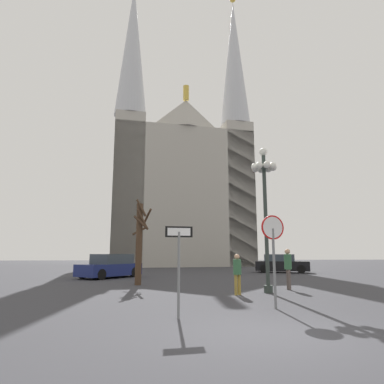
{
  "coord_description": "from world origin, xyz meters",
  "views": [
    {
      "loc": [
        -2.45,
        -7.12,
        1.67
      ],
      "look_at": [
        -0.07,
        17.72,
        6.04
      ],
      "focal_mm": 31.74,
      "sensor_mm": 36.0,
      "label": 1
    }
  ],
  "objects_px": {
    "street_lamp": "(265,193)",
    "parked_car_far_navy": "(110,267)",
    "one_way_arrow_sign": "(179,257)",
    "bare_tree": "(139,240)",
    "pedestrian_standing": "(237,270)",
    "cathedral": "(179,183)",
    "pedestrian_walking": "(288,265)",
    "parked_car_near_black": "(282,264)",
    "stop_sign": "(273,243)"
  },
  "relations": [
    {
      "from": "parked_car_near_black",
      "to": "pedestrian_walking",
      "type": "xyz_separation_m",
      "value": [
        -4.09,
        -12.03,
        0.41
      ]
    },
    {
      "from": "one_way_arrow_sign",
      "to": "street_lamp",
      "type": "height_order",
      "value": "street_lamp"
    },
    {
      "from": "one_way_arrow_sign",
      "to": "cathedral",
      "type": "bearing_deg",
      "value": 86.79
    },
    {
      "from": "cathedral",
      "to": "parked_car_far_navy",
      "type": "distance_m",
      "value": 21.84
    },
    {
      "from": "cathedral",
      "to": "stop_sign",
      "type": "relative_size",
      "value": 12.71
    },
    {
      "from": "pedestrian_walking",
      "to": "cathedral",
      "type": "bearing_deg",
      "value": 97.19
    },
    {
      "from": "bare_tree",
      "to": "pedestrian_walking",
      "type": "height_order",
      "value": "bare_tree"
    },
    {
      "from": "one_way_arrow_sign",
      "to": "parked_car_far_navy",
      "type": "height_order",
      "value": "one_way_arrow_sign"
    },
    {
      "from": "street_lamp",
      "to": "pedestrian_standing",
      "type": "xyz_separation_m",
      "value": [
        -1.41,
        -0.58,
        -3.21
      ]
    },
    {
      "from": "bare_tree",
      "to": "pedestrian_walking",
      "type": "relative_size",
      "value": 2.43
    },
    {
      "from": "parked_car_near_black",
      "to": "pedestrian_standing",
      "type": "bearing_deg",
      "value": -116.39
    },
    {
      "from": "parked_car_far_navy",
      "to": "pedestrian_standing",
      "type": "height_order",
      "value": "pedestrian_standing"
    },
    {
      "from": "cathedral",
      "to": "pedestrian_walking",
      "type": "relative_size",
      "value": 19.69
    },
    {
      "from": "pedestrian_walking",
      "to": "street_lamp",
      "type": "bearing_deg",
      "value": -141.94
    },
    {
      "from": "street_lamp",
      "to": "pedestrian_standing",
      "type": "bearing_deg",
      "value": -157.7
    },
    {
      "from": "parked_car_far_navy",
      "to": "one_way_arrow_sign",
      "type": "bearing_deg",
      "value": -75.26
    },
    {
      "from": "parked_car_far_navy",
      "to": "pedestrian_walking",
      "type": "bearing_deg",
      "value": -41.41
    },
    {
      "from": "street_lamp",
      "to": "parked_car_far_navy",
      "type": "bearing_deg",
      "value": 130.88
    },
    {
      "from": "pedestrian_standing",
      "to": "bare_tree",
      "type": "bearing_deg",
      "value": 132.95
    },
    {
      "from": "bare_tree",
      "to": "pedestrian_walking",
      "type": "distance_m",
      "value": 7.39
    },
    {
      "from": "bare_tree",
      "to": "pedestrian_standing",
      "type": "height_order",
      "value": "bare_tree"
    },
    {
      "from": "parked_car_near_black",
      "to": "street_lamp",
      "type": "bearing_deg",
      "value": -112.29
    },
    {
      "from": "pedestrian_walking",
      "to": "pedestrian_standing",
      "type": "height_order",
      "value": "pedestrian_walking"
    },
    {
      "from": "cathedral",
      "to": "parked_car_far_navy",
      "type": "xyz_separation_m",
      "value": [
        -5.47,
        -18.9,
        -9.48
      ]
    },
    {
      "from": "parked_car_near_black",
      "to": "pedestrian_standing",
      "type": "relative_size",
      "value": 2.85
    },
    {
      "from": "pedestrian_walking",
      "to": "parked_car_near_black",
      "type": "bearing_deg",
      "value": 71.24
    },
    {
      "from": "one_way_arrow_sign",
      "to": "parked_car_near_black",
      "type": "distance_m",
      "value": 20.32
    },
    {
      "from": "stop_sign",
      "to": "parked_car_near_black",
      "type": "height_order",
      "value": "stop_sign"
    },
    {
      "from": "parked_car_near_black",
      "to": "stop_sign",
      "type": "bearing_deg",
      "value": -110.68
    },
    {
      "from": "bare_tree",
      "to": "parked_car_far_navy",
      "type": "height_order",
      "value": "bare_tree"
    },
    {
      "from": "stop_sign",
      "to": "one_way_arrow_sign",
      "type": "xyz_separation_m",
      "value": [
        -2.94,
        -1.23,
        -0.4
      ]
    },
    {
      "from": "one_way_arrow_sign",
      "to": "bare_tree",
      "type": "height_order",
      "value": "bare_tree"
    },
    {
      "from": "cathedral",
      "to": "stop_sign",
      "type": "distance_m",
      "value": 32.58
    },
    {
      "from": "street_lamp",
      "to": "parked_car_near_black",
      "type": "relative_size",
      "value": 1.37
    },
    {
      "from": "one_way_arrow_sign",
      "to": "parked_car_near_black",
      "type": "relative_size",
      "value": 0.52
    },
    {
      "from": "cathedral",
      "to": "pedestrian_walking",
      "type": "bearing_deg",
      "value": -82.81
    },
    {
      "from": "pedestrian_walking",
      "to": "stop_sign",
      "type": "bearing_deg",
      "value": -115.29
    },
    {
      "from": "stop_sign",
      "to": "one_way_arrow_sign",
      "type": "distance_m",
      "value": 3.21
    },
    {
      "from": "parked_car_near_black",
      "to": "parked_car_far_navy",
      "type": "xyz_separation_m",
      "value": [
        -12.93,
        -4.23,
        0.02
      ]
    },
    {
      "from": "one_way_arrow_sign",
      "to": "parked_car_near_black",
      "type": "xyz_separation_m",
      "value": [
        9.29,
        18.05,
        -0.84
      ]
    },
    {
      "from": "street_lamp",
      "to": "parked_car_near_black",
      "type": "bearing_deg",
      "value": 67.71
    },
    {
      "from": "street_lamp",
      "to": "pedestrian_walking",
      "type": "distance_m",
      "value": 3.45
    },
    {
      "from": "cathedral",
      "to": "parked_car_far_navy",
      "type": "relative_size",
      "value": 8.13
    },
    {
      "from": "street_lamp",
      "to": "pedestrian_standing",
      "type": "relative_size",
      "value": 3.92
    },
    {
      "from": "one_way_arrow_sign",
      "to": "bare_tree",
      "type": "distance_m",
      "value": 9.01
    },
    {
      "from": "street_lamp",
      "to": "bare_tree",
      "type": "xyz_separation_m",
      "value": [
        -5.48,
        3.8,
        -1.93
      ]
    },
    {
      "from": "bare_tree",
      "to": "pedestrian_standing",
      "type": "relative_size",
      "value": 2.77
    },
    {
      "from": "stop_sign",
      "to": "pedestrian_walking",
      "type": "xyz_separation_m",
      "value": [
        2.26,
        4.79,
        -0.84
      ]
    },
    {
      "from": "bare_tree",
      "to": "parked_car_near_black",
      "type": "relative_size",
      "value": 0.97
    },
    {
      "from": "cathedral",
      "to": "bare_tree",
      "type": "xyz_separation_m",
      "value": [
        -3.36,
        -23.87,
        -7.95
      ]
    }
  ]
}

